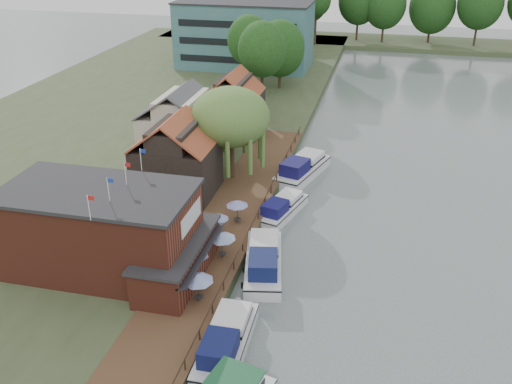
% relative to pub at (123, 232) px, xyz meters
% --- Properties ---
extents(ground, '(260.00, 260.00, 0.00)m').
position_rel_pub_xyz_m(ground, '(14.00, 1.00, -4.65)').
color(ground, '#4C5957').
rests_on(ground, ground).
extents(land_bank, '(50.00, 140.00, 1.00)m').
position_rel_pub_xyz_m(land_bank, '(-16.00, 36.00, -4.15)').
color(land_bank, '#384728').
rests_on(land_bank, ground).
extents(quay_deck, '(6.00, 50.00, 0.10)m').
position_rel_pub_xyz_m(quay_deck, '(6.00, 11.00, -3.60)').
color(quay_deck, '#47301E').
rests_on(quay_deck, land_bank).
extents(quay_rail, '(0.20, 49.00, 1.00)m').
position_rel_pub_xyz_m(quay_rail, '(8.70, 11.50, -3.15)').
color(quay_rail, black).
rests_on(quay_rail, land_bank).
extents(pub, '(20.00, 11.00, 7.30)m').
position_rel_pub_xyz_m(pub, '(0.00, 0.00, 0.00)').
color(pub, maroon).
rests_on(pub, land_bank).
extents(hotel_block, '(25.40, 12.40, 12.30)m').
position_rel_pub_xyz_m(hotel_block, '(-8.00, 71.00, 2.50)').
color(hotel_block, '#38666B').
rests_on(hotel_block, land_bank).
extents(cottage_a, '(8.60, 7.60, 8.50)m').
position_rel_pub_xyz_m(cottage_a, '(-1.00, 15.00, 0.60)').
color(cottage_a, black).
rests_on(cottage_a, land_bank).
extents(cottage_b, '(9.60, 8.60, 8.50)m').
position_rel_pub_xyz_m(cottage_b, '(-4.00, 25.00, 0.60)').
color(cottage_b, beige).
rests_on(cottage_b, land_bank).
extents(cottage_c, '(7.60, 7.60, 8.50)m').
position_rel_pub_xyz_m(cottage_c, '(0.00, 34.00, 0.60)').
color(cottage_c, black).
rests_on(cottage_c, land_bank).
extents(willow, '(8.60, 8.60, 10.43)m').
position_rel_pub_xyz_m(willow, '(3.50, 20.00, 1.56)').
color(willow, '#476B2D').
rests_on(willow, land_bank).
extents(umbrella_0, '(2.46, 2.46, 2.38)m').
position_rel_pub_xyz_m(umbrella_0, '(7.20, -2.74, -2.36)').
color(umbrella_0, navy).
rests_on(umbrella_0, quay_deck).
extents(umbrella_1, '(2.31, 2.31, 2.38)m').
position_rel_pub_xyz_m(umbrella_1, '(5.84, 0.55, -2.36)').
color(umbrella_1, navy).
rests_on(umbrella_1, quay_deck).
extents(umbrella_2, '(2.42, 2.42, 2.38)m').
position_rel_pub_xyz_m(umbrella_2, '(7.23, 3.66, -2.36)').
color(umbrella_2, navy).
rests_on(umbrella_2, quay_deck).
extents(umbrella_3, '(2.00, 2.00, 2.38)m').
position_rel_pub_xyz_m(umbrella_3, '(5.87, 6.95, -2.36)').
color(umbrella_3, navy).
rests_on(umbrella_3, quay_deck).
extents(umbrella_4, '(2.15, 2.15, 2.38)m').
position_rel_pub_xyz_m(umbrella_4, '(6.89, 9.90, -2.36)').
color(umbrella_4, navy).
rests_on(umbrella_4, quay_deck).
extents(cruiser_0, '(3.47, 10.14, 2.45)m').
position_rel_pub_xyz_m(cruiser_0, '(10.46, -6.45, -3.43)').
color(cruiser_0, silver).
rests_on(cruiser_0, ground).
extents(cruiser_1, '(5.46, 11.13, 2.61)m').
position_rel_pub_xyz_m(cruiser_1, '(10.79, 4.12, -3.34)').
color(cruiser_1, silver).
rests_on(cruiser_1, ground).
extents(cruiser_2, '(5.14, 9.38, 2.13)m').
position_rel_pub_xyz_m(cruiser_2, '(10.44, 14.40, -3.59)').
color(cruiser_2, silver).
rests_on(cruiser_2, ground).
extents(cruiser_3, '(6.41, 11.47, 2.69)m').
position_rel_pub_xyz_m(cruiser_3, '(10.91, 24.37, -3.31)').
color(cruiser_3, white).
rests_on(cruiser_3, ground).
extents(bank_tree_0, '(6.92, 6.92, 13.59)m').
position_rel_pub_xyz_m(bank_tree_0, '(1.84, 42.78, 3.15)').
color(bank_tree_0, '#143811').
rests_on(bank_tree_0, land_bank).
extents(bank_tree_1, '(6.96, 6.96, 12.77)m').
position_rel_pub_xyz_m(bank_tree_1, '(-2.52, 52.62, 2.74)').
color(bank_tree_1, '#143811').
rests_on(bank_tree_1, land_bank).
extents(bank_tree_2, '(8.22, 8.22, 11.44)m').
position_rel_pub_xyz_m(bank_tree_2, '(1.58, 57.38, 2.07)').
color(bank_tree_2, '#143811').
rests_on(bank_tree_2, land_bank).
extents(bank_tree_3, '(8.11, 8.11, 13.11)m').
position_rel_pub_xyz_m(bank_tree_3, '(-0.60, 78.75, 2.91)').
color(bank_tree_3, '#143811').
rests_on(bank_tree_3, land_bank).
extents(bank_tree_4, '(6.35, 6.35, 11.38)m').
position_rel_pub_xyz_m(bank_tree_4, '(-3.35, 86.23, 2.04)').
color(bank_tree_4, '#143811').
rests_on(bank_tree_4, land_bank).
extents(bank_tree_5, '(6.41, 6.41, 13.56)m').
position_rel_pub_xyz_m(bank_tree_5, '(2.46, 94.09, 3.13)').
color(bank_tree_5, '#143811').
rests_on(bank_tree_5, land_bank).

